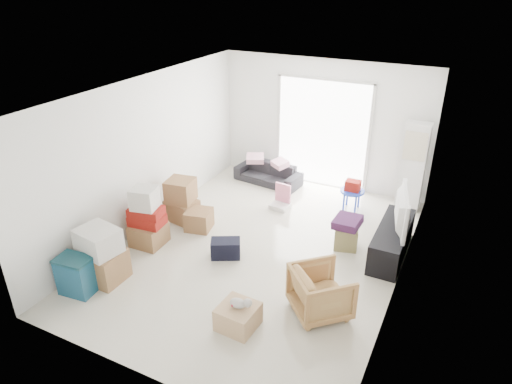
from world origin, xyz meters
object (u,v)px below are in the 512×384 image
object	(u,v)px
sofa	(268,170)
armchair	(321,290)
kids_table	(352,189)
storage_bins	(76,275)
ottoman	(346,237)
wood_crate	(238,317)
television	(394,223)
tv_console	(392,241)
ac_tower	(413,167)

from	to	relation	value
sofa	armchair	distance (m)	4.30
kids_table	sofa	bearing A→B (deg)	168.98
armchair	storage_bins	size ratio (longest dim) A/B	1.28
sofa	ottoman	bearing A→B (deg)	-31.25
armchair	wood_crate	distance (m)	1.18
television	wood_crate	world-z (taller)	television
ottoman	armchair	bearing A→B (deg)	-84.97
tv_console	ottoman	distance (m)	0.75
storage_bins	kids_table	world-z (taller)	kids_table
kids_table	ac_tower	bearing A→B (deg)	28.67
sofa	armchair	xyz separation A→B (m)	(2.44, -3.54, 0.09)
television	storage_bins	xyz separation A→B (m)	(-3.90, -3.04, -0.30)
armchair	wood_crate	bearing A→B (deg)	87.33
armchair	storage_bins	world-z (taller)	armchair
wood_crate	storage_bins	bearing A→B (deg)	-170.53
ac_tower	wood_crate	bearing A→B (deg)	-107.57
tv_console	wood_crate	size ratio (longest dim) A/B	3.19
ottoman	ac_tower	bearing A→B (deg)	70.45
ac_tower	armchair	xyz separation A→B (m)	(-0.53, -3.69, -0.50)
wood_crate	sofa	bearing A→B (deg)	110.04
sofa	ottoman	size ratio (longest dim) A/B	3.89
storage_bins	kids_table	distance (m)	5.18
wood_crate	ottoman	bearing A→B (deg)	73.98
ac_tower	ottoman	size ratio (longest dim) A/B	4.59
television	wood_crate	distance (m)	3.04
tv_console	wood_crate	xyz separation A→B (m)	(-1.46, -2.63, -0.10)
tv_console	sofa	xyz separation A→B (m)	(-3.02, 1.66, 0.03)
wood_crate	tv_console	bearing A→B (deg)	61.06
ac_tower	television	size ratio (longest dim) A/B	1.58
ac_tower	kids_table	bearing A→B (deg)	-151.33
tv_console	sofa	size ratio (longest dim) A/B	1.05
television	storage_bins	size ratio (longest dim) A/B	1.88
ac_tower	armchair	distance (m)	3.76
ottoman	kids_table	bearing A→B (deg)	102.07
tv_console	storage_bins	xyz separation A→B (m)	(-3.90, -3.04, 0.04)
tv_console	storage_bins	size ratio (longest dim) A/B	2.64
storage_bins	armchair	bearing A→B (deg)	19.26
ottoman	wood_crate	world-z (taller)	ottoman
tv_console	sofa	distance (m)	3.45
ac_tower	kids_table	world-z (taller)	ac_tower
wood_crate	television	bearing A→B (deg)	61.06
ottoman	wood_crate	size ratio (longest dim) A/B	0.78
ac_tower	ottoman	xyz separation A→B (m)	(-0.69, -1.93, -0.68)
tv_console	ac_tower	bearing A→B (deg)	91.58
television	ottoman	world-z (taller)	television
armchair	kids_table	distance (m)	3.19
sofa	armchair	bearing A→B (deg)	-48.77
tv_console	wood_crate	bearing A→B (deg)	-118.94
ottoman	storage_bins	bearing A→B (deg)	-137.29
television	ottoman	xyz separation A→B (m)	(-0.74, -0.12, -0.40)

